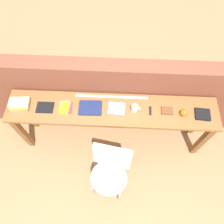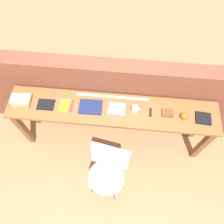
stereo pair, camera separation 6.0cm
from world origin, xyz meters
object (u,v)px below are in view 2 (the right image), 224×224
at_px(pamphlet_pile_colourful, 66,106).
at_px(book_open_centre, 91,107).
at_px(book_repair_rightmost, 203,118).
at_px(leather_journal_brown, 167,113).
at_px(book_stack_leftmost, 21,100).
at_px(sports_ball_small, 184,116).
at_px(multitool_folded, 151,112).
at_px(chair_white_moulded, 108,170).
at_px(magazine_cycling, 46,105).
at_px(mug, 135,109).

bearing_deg(pamphlet_pile_colourful, book_open_centre, 1.34).
xyz_separation_m(pamphlet_pile_colourful, book_repair_rightmost, (1.59, -0.02, 0.01)).
bearing_deg(pamphlet_pile_colourful, book_repair_rightmost, -0.71).
height_order(pamphlet_pile_colourful, leather_journal_brown, leather_journal_brown).
bearing_deg(book_repair_rightmost, leather_journal_brown, 179.43).
bearing_deg(book_stack_leftmost, sports_ball_small, -0.85).
relative_size(leather_journal_brown, sports_ball_small, 1.55).
xyz_separation_m(multitool_folded, leather_journal_brown, (0.19, 0.01, 0.00)).
bearing_deg(chair_white_moulded, magazine_cycling, 142.32).
height_order(magazine_cycling, pamphlet_pile_colourful, magazine_cycling).
xyz_separation_m(pamphlet_pile_colourful, multitool_folded, (1.00, 0.00, 0.00)).
bearing_deg(leather_journal_brown, multitool_folded, -178.55).
relative_size(leather_journal_brown, book_repair_rightmost, 0.76).
bearing_deg(sports_ball_small, book_repair_rightmost, 1.10).
bearing_deg(chair_white_moulded, book_stack_leftmost, 150.00).
relative_size(book_stack_leftmost, sports_ball_small, 2.82).
relative_size(book_open_centre, mug, 2.45).
bearing_deg(mug, book_open_centre, 179.92).
distance_m(book_stack_leftmost, sports_ball_small, 1.90).
xyz_separation_m(pamphlet_pile_colourful, sports_ball_small, (1.37, -0.02, 0.04)).
relative_size(magazine_cycling, leather_journal_brown, 1.54).
bearing_deg(magazine_cycling, mug, 0.45).
bearing_deg(sports_ball_small, leather_journal_brown, 168.96).
height_order(chair_white_moulded, book_repair_rightmost, book_repair_rightmost).
xyz_separation_m(chair_white_moulded, multitool_folded, (0.44, 0.62, 0.36)).
relative_size(book_stack_leftmost, magazine_cycling, 1.18).
distance_m(chair_white_moulded, leather_journal_brown, 0.97).
bearing_deg(book_repair_rightmost, sports_ball_small, -174.99).
xyz_separation_m(book_stack_leftmost, multitool_folded, (1.53, -0.00, -0.03)).
height_order(book_stack_leftmost, mug, mug).
bearing_deg(book_open_centre, book_stack_leftmost, 178.64).
bearing_deg(pamphlet_pile_colourful, sports_ball_small, -1.00).
bearing_deg(chair_white_moulded, mug, 67.71).
bearing_deg(multitool_folded, pamphlet_pile_colourful, -179.85).
relative_size(chair_white_moulded, multitool_folded, 8.10).
distance_m(mug, book_repair_rightmost, 0.78).
bearing_deg(sports_ball_small, mug, 176.93).
bearing_deg(book_open_centre, leather_journal_brown, -1.20).
height_order(book_stack_leftmost, multitool_folded, book_stack_leftmost).
relative_size(chair_white_moulded, leather_journal_brown, 6.86).
distance_m(pamphlet_pile_colourful, mug, 0.81).
xyz_separation_m(pamphlet_pile_colourful, book_open_centre, (0.29, 0.01, 0.01)).
relative_size(magazine_cycling, multitool_folded, 1.82).
bearing_deg(book_stack_leftmost, multitool_folded, -0.07).
height_order(multitool_folded, book_repair_rightmost, book_repair_rightmost).
height_order(chair_white_moulded, multitool_folded, multitool_folded).
distance_m(magazine_cycling, book_repair_rightmost, 1.83).
relative_size(magazine_cycling, book_repair_rightmost, 1.17).
relative_size(pamphlet_pile_colourful, leather_journal_brown, 1.47).
bearing_deg(chair_white_moulded, sports_ball_small, 36.16).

